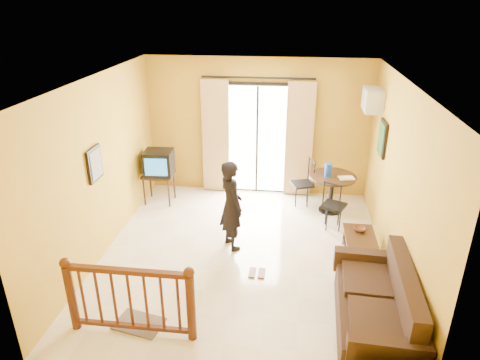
# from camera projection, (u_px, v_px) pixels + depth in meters

# --- Properties ---
(ground) EXTENTS (5.00, 5.00, 0.00)m
(ground) POSITION_uv_depth(u_px,v_px,m) (243.00, 254.00, 6.95)
(ground) COLOR beige
(ground) RESTS_ON ground
(room_shell) EXTENTS (5.00, 5.00, 5.00)m
(room_shell) POSITION_uv_depth(u_px,v_px,m) (243.00, 156.00, 6.27)
(room_shell) COLOR white
(room_shell) RESTS_ON ground
(balcony_door) EXTENTS (2.25, 0.14, 2.46)m
(balcony_door) POSITION_uv_depth(u_px,v_px,m) (257.00, 139.00, 8.69)
(balcony_door) COLOR black
(balcony_door) RESTS_ON ground
(tv_table) EXTENTS (0.60, 0.50, 0.60)m
(tv_table) POSITION_uv_depth(u_px,v_px,m) (159.00, 178.00, 8.52)
(tv_table) COLOR black
(tv_table) RESTS_ON ground
(television) EXTENTS (0.57, 0.53, 0.49)m
(television) POSITION_uv_depth(u_px,v_px,m) (159.00, 163.00, 8.39)
(television) COLOR black
(television) RESTS_ON tv_table
(picture_left) EXTENTS (0.05, 0.42, 0.52)m
(picture_left) POSITION_uv_depth(u_px,v_px,m) (95.00, 164.00, 6.40)
(picture_left) COLOR black
(picture_left) RESTS_ON room_shell
(dining_table) EXTENTS (0.89, 0.89, 0.74)m
(dining_table) POSITION_uv_depth(u_px,v_px,m) (332.00, 183.00, 8.12)
(dining_table) COLOR black
(dining_table) RESTS_ON ground
(water_jug) EXTENTS (0.13, 0.13, 0.25)m
(water_jug) POSITION_uv_depth(u_px,v_px,m) (328.00, 170.00, 8.00)
(water_jug) COLOR blue
(water_jug) RESTS_ON dining_table
(serving_tray) EXTENTS (0.31, 0.23, 0.02)m
(serving_tray) POSITION_uv_depth(u_px,v_px,m) (346.00, 178.00, 7.94)
(serving_tray) COLOR silver
(serving_tray) RESTS_ON dining_table
(dining_chairs) EXTENTS (1.07, 1.39, 0.95)m
(dining_chairs) POSITION_uv_depth(u_px,v_px,m) (316.00, 215.00, 8.17)
(dining_chairs) COLOR black
(dining_chairs) RESTS_ON ground
(air_conditioner) EXTENTS (0.31, 0.60, 0.40)m
(air_conditioner) POSITION_uv_depth(u_px,v_px,m) (372.00, 100.00, 7.63)
(air_conditioner) COLOR silver
(air_conditioner) RESTS_ON room_shell
(botanical_print) EXTENTS (0.05, 0.50, 0.60)m
(botanical_print) POSITION_uv_depth(u_px,v_px,m) (382.00, 138.00, 7.22)
(botanical_print) COLOR black
(botanical_print) RESTS_ON room_shell
(coffee_table) EXTENTS (0.48, 0.86, 0.38)m
(coffee_table) POSITION_uv_depth(u_px,v_px,m) (360.00, 244.00, 6.77)
(coffee_table) COLOR black
(coffee_table) RESTS_ON ground
(bowl) EXTENTS (0.21, 0.21, 0.06)m
(bowl) POSITION_uv_depth(u_px,v_px,m) (359.00, 229.00, 6.88)
(bowl) COLOR brown
(bowl) RESTS_ON coffee_table
(sofa) EXTENTS (0.94, 1.89, 0.89)m
(sofa) POSITION_uv_depth(u_px,v_px,m) (379.00, 308.00, 5.26)
(sofa) COLOR black
(sofa) RESTS_ON ground
(standing_person) EXTENTS (0.61, 0.66, 1.52)m
(standing_person) POSITION_uv_depth(u_px,v_px,m) (231.00, 205.00, 6.88)
(standing_person) COLOR black
(standing_person) RESTS_ON ground
(stair_balustrade) EXTENTS (1.63, 0.13, 1.04)m
(stair_balustrade) POSITION_uv_depth(u_px,v_px,m) (129.00, 296.00, 5.12)
(stair_balustrade) COLOR #471E0F
(stair_balustrade) RESTS_ON ground
(doormat) EXTENTS (0.67, 0.52, 0.02)m
(doormat) POSITION_uv_depth(u_px,v_px,m) (139.00, 323.00, 5.48)
(doormat) COLOR #5C514A
(doormat) RESTS_ON ground
(sandals) EXTENTS (0.25, 0.25, 0.03)m
(sandals) POSITION_uv_depth(u_px,v_px,m) (257.00, 273.00, 6.46)
(sandals) COLOR brown
(sandals) RESTS_ON ground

